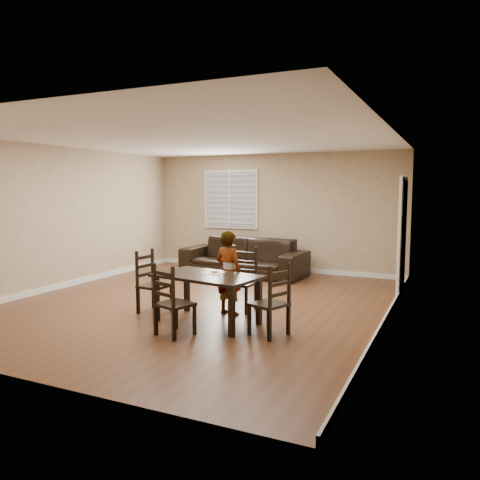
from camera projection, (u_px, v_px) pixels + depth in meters
name	position (u px, v px, depth m)	size (l,w,h in m)	color
ground	(200.00, 303.00, 7.82)	(7.00, 7.00, 0.00)	#56341D
room	(206.00, 194.00, 7.77)	(6.04, 7.04, 2.72)	tan
dining_table	(207.00, 281.00, 6.59)	(1.59, 1.05, 0.69)	black
chair_near	(243.00, 280.00, 7.40)	(0.45, 0.42, 1.00)	black
chair_far	(168.00, 304.00, 5.96)	(0.53, 0.51, 0.95)	black
chair_left	(149.00, 284.00, 7.22)	(0.42, 0.45, 0.96)	black
chair_right	(276.00, 304.00, 5.96)	(0.52, 0.54, 0.95)	black
child	(229.00, 273.00, 7.02)	(0.46, 0.30, 1.27)	gray
napkin	(214.00, 273.00, 6.71)	(0.27, 0.27, 0.00)	white
donut	(215.00, 271.00, 6.70)	(0.10, 0.10, 0.04)	#D58B4C
sofa	(243.00, 257.00, 10.36)	(2.77, 1.08, 0.81)	black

